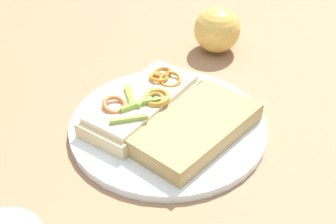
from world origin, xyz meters
name	(u,v)px	position (x,y,z in m)	size (l,w,h in m)	color
ground_plane	(168,130)	(0.00, 0.00, 0.00)	(2.00, 2.00, 0.00)	#966D4C
plate	(168,127)	(0.00, 0.00, 0.01)	(0.27, 0.27, 0.01)	white
sandwich	(143,103)	(0.04, 0.02, 0.03)	(0.15, 0.21, 0.04)	beige
bread_slice_side	(195,128)	(-0.04, -0.02, 0.02)	(0.18, 0.10, 0.03)	tan
apple_1	(217,30)	(0.14, -0.19, 0.04)	(0.08, 0.08, 0.08)	gold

